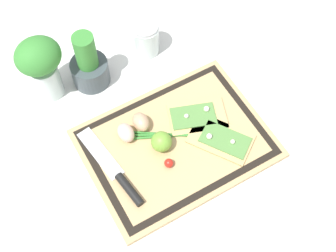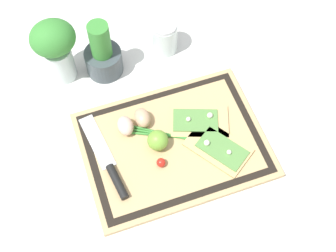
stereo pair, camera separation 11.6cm
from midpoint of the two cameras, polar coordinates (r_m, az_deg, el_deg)
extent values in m
plane|color=silver|center=(1.28, -1.57, -2.53)|extent=(6.00, 6.00, 0.00)
cube|color=tan|center=(1.27, -1.58, -2.38)|extent=(0.49, 0.37, 0.02)
cube|color=black|center=(1.27, -1.59, -2.20)|extent=(0.46, 0.34, 0.00)
cube|color=tan|center=(1.26, -1.59, -2.17)|extent=(0.42, 0.30, 0.00)
cube|color=tan|center=(1.27, 3.86, -1.78)|extent=(0.18, 0.20, 0.01)
cube|color=#568942|center=(1.26, 4.39, -1.89)|extent=(0.13, 0.15, 0.00)
sphere|color=silver|center=(1.26, 2.43, -1.47)|extent=(0.02, 0.02, 0.02)
sphere|color=silver|center=(1.25, 5.28, -2.13)|extent=(0.01, 0.01, 0.01)
cube|color=tan|center=(1.30, 1.07, 0.96)|extent=(0.18, 0.15, 0.01)
cube|color=#568942|center=(1.29, 0.55, 1.01)|extent=(0.14, 0.11, 0.00)
sphere|color=silver|center=(1.30, 2.18, 1.89)|extent=(0.02, 0.02, 0.02)
sphere|color=silver|center=(1.29, -0.31, 1.02)|extent=(0.01, 0.01, 0.01)
cube|color=silver|center=(1.27, -10.88, -3.50)|extent=(0.06, 0.18, 0.00)
cylinder|color=black|center=(1.20, -7.51, -7.93)|extent=(0.04, 0.10, 0.02)
ellipsoid|color=tan|center=(1.28, -5.90, 0.28)|extent=(0.04, 0.06, 0.04)
ellipsoid|color=beige|center=(1.26, -7.78, -1.01)|extent=(0.04, 0.06, 0.04)
sphere|color=#70A838|center=(1.23, -3.50, -2.15)|extent=(0.06, 0.06, 0.06)
sphere|color=red|center=(1.22, -2.63, -4.77)|extent=(0.02, 0.02, 0.02)
cylinder|color=#388433|center=(1.27, -1.05, -1.32)|extent=(0.24, 0.17, 0.01)
cylinder|color=#388433|center=(1.27, -1.05, -1.32)|extent=(0.25, 0.15, 0.01)
cylinder|color=#388433|center=(1.27, -1.05, -1.32)|extent=(0.26, 0.13, 0.01)
cylinder|color=#3D474C|center=(1.39, -11.83, 6.29)|extent=(0.11, 0.11, 0.08)
cylinder|color=#388433|center=(1.33, -12.41, 8.19)|extent=(0.06, 0.06, 0.15)
cylinder|color=silver|center=(1.43, -5.09, 10.30)|extent=(0.08, 0.08, 0.10)
cylinder|color=#B73323|center=(1.45, -5.00, 9.54)|extent=(0.07, 0.07, 0.03)
cylinder|color=silver|center=(1.39, -5.27, 11.73)|extent=(0.08, 0.08, 0.01)
cylinder|color=silver|center=(1.38, -16.88, 5.21)|extent=(0.08, 0.08, 0.11)
ellipsoid|color=#388433|center=(1.30, -18.10, 7.92)|extent=(0.13, 0.11, 0.10)
camera|label=1|loc=(0.06, -92.63, -4.63)|focal=50.00mm
camera|label=2|loc=(0.06, 87.37, 4.63)|focal=50.00mm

